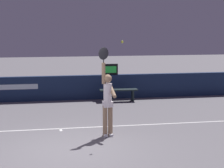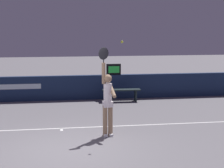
{
  "view_description": "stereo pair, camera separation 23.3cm",
  "coord_description": "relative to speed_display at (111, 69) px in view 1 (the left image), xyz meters",
  "views": [
    {
      "loc": [
        -0.56,
        -9.46,
        3.07
      ],
      "look_at": [
        1.37,
        1.05,
        1.48
      ],
      "focal_mm": 63.34,
      "sensor_mm": 36.0,
      "label": 1
    },
    {
      "loc": [
        -0.33,
        -9.5,
        3.07
      ],
      "look_at": [
        1.37,
        1.05,
        1.48
      ],
      "focal_mm": 63.34,
      "sensor_mm": 36.0,
      "label": 2
    }
  ],
  "objects": [
    {
      "name": "tennis_ball",
      "position": [
        -0.77,
        -6.0,
        1.4
      ],
      "size": [
        0.07,
        0.07,
        0.07
      ],
      "color": "#D0DB35"
    },
    {
      "name": "courtside_bench_near",
      "position": [
        0.2,
        -0.72,
        -0.86
      ],
      "size": [
        1.55,
        0.42,
        0.5
      ],
      "color": "black",
      "rests_on": "ground"
    },
    {
      "name": "court_lines",
      "position": [
        -2.36,
        -7.17,
        -1.24
      ],
      "size": [
        12.44,
        5.21,
        0.0
      ],
      "color": "white",
      "rests_on": "ground"
    },
    {
      "name": "speed_display",
      "position": [
        0.0,
        0.0,
        0.0
      ],
      "size": [
        0.6,
        0.15,
        0.46
      ],
      "color": "black",
      "rests_on": "back_wall"
    },
    {
      "name": "tennis_player",
      "position": [
        -1.1,
        -5.66,
        -0.21
      ],
      "size": [
        0.48,
        0.52,
        2.51
      ],
      "color": "#9C7B5D",
      "rests_on": "ground"
    },
    {
      "name": "ground_plane",
      "position": [
        -2.36,
        -6.79,
        -1.24
      ],
      "size": [
        60.0,
        60.0,
        0.0
      ],
      "primitive_type": "plane",
      "color": "slate"
    },
    {
      "name": "back_wall",
      "position": [
        -2.37,
        0.0,
        -0.74
      ],
      "size": [
        15.64,
        0.24,
        1.02
      ],
      "color": "#172647",
      "rests_on": "ground"
    }
  ]
}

